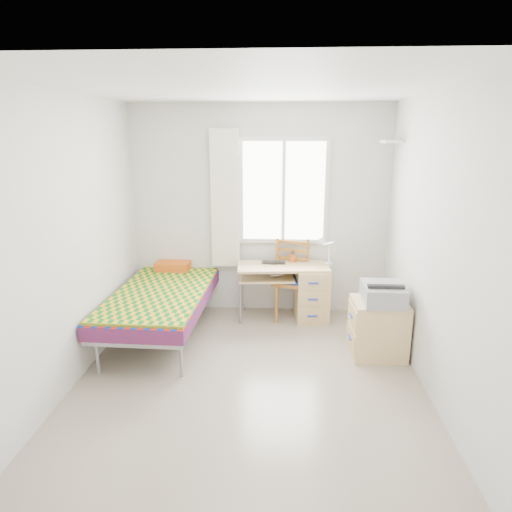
{
  "coord_description": "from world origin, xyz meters",
  "views": [
    {
      "loc": [
        0.29,
        -3.89,
        2.24
      ],
      "look_at": [
        0.03,
        0.55,
        1.04
      ],
      "focal_mm": 32.0,
      "sensor_mm": 36.0,
      "label": 1
    }
  ],
  "objects_px": {
    "printer": "(383,293)",
    "bed": "(165,294)",
    "chair": "(293,275)",
    "desk": "(306,290)",
    "cabinet": "(378,328)"
  },
  "relations": [
    {
      "from": "printer",
      "to": "bed",
      "type": "bearing_deg",
      "value": 168.01
    },
    {
      "from": "chair",
      "to": "bed",
      "type": "bearing_deg",
      "value": -143.87
    },
    {
      "from": "desk",
      "to": "printer",
      "type": "distance_m",
      "value": 1.23
    },
    {
      "from": "bed",
      "to": "chair",
      "type": "relative_size",
      "value": 2.21
    },
    {
      "from": "cabinet",
      "to": "printer",
      "type": "relative_size",
      "value": 1.28
    },
    {
      "from": "desk",
      "to": "printer",
      "type": "relative_size",
      "value": 2.46
    },
    {
      "from": "bed",
      "to": "printer",
      "type": "bearing_deg",
      "value": -10.59
    },
    {
      "from": "chair",
      "to": "printer",
      "type": "height_order",
      "value": "chair"
    },
    {
      "from": "desk",
      "to": "chair",
      "type": "bearing_deg",
      "value": 150.03
    },
    {
      "from": "desk",
      "to": "printer",
      "type": "bearing_deg",
      "value": -57.81
    },
    {
      "from": "chair",
      "to": "cabinet",
      "type": "distance_m",
      "value": 1.34
    },
    {
      "from": "chair",
      "to": "printer",
      "type": "xyz_separation_m",
      "value": [
        0.88,
        -1.03,
        0.14
      ]
    },
    {
      "from": "bed",
      "to": "cabinet",
      "type": "xyz_separation_m",
      "value": [
        2.34,
        -0.48,
        -0.15
      ]
    },
    {
      "from": "cabinet",
      "to": "bed",
      "type": "bearing_deg",
      "value": 166.86
    },
    {
      "from": "printer",
      "to": "cabinet",
      "type": "bearing_deg",
      "value": 115.14
    }
  ]
}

